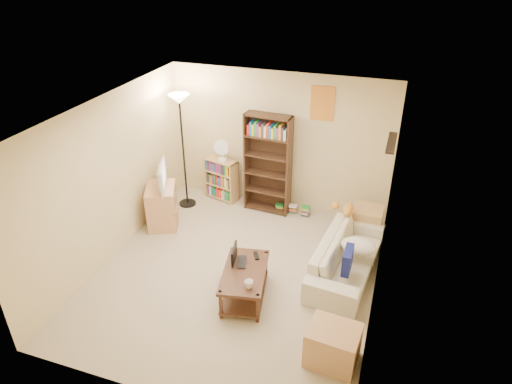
% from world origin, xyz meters
% --- Properties ---
extents(room, '(4.50, 4.54, 2.52)m').
position_xyz_m(room, '(0.00, 0.01, 1.62)').
color(room, '#BAA88B').
rests_on(room, ground).
extents(sofa, '(2.10, 1.16, 0.57)m').
position_xyz_m(sofa, '(1.55, 0.54, 0.28)').
color(sofa, beige).
rests_on(sofa, ground).
extents(navy_pillow, '(0.11, 0.37, 0.34)m').
position_xyz_m(navy_pillow, '(1.60, 0.11, 0.54)').
color(navy_pillow, navy).
rests_on(navy_pillow, sofa).
extents(cream_blanket, '(0.52, 0.37, 0.22)m').
position_xyz_m(cream_blanket, '(1.69, 0.57, 0.49)').
color(cream_blanket, silver).
rests_on(cream_blanket, sofa).
extents(tabby_cat, '(0.45, 0.19, 0.15)m').
position_xyz_m(tabby_cat, '(1.38, 1.31, 0.64)').
color(tabby_cat, orange).
rests_on(tabby_cat, sofa).
extents(coffee_table, '(0.75, 1.12, 0.46)m').
position_xyz_m(coffee_table, '(0.30, -0.46, 0.30)').
color(coffee_table, '#482F1B').
rests_on(coffee_table, ground).
extents(laptop, '(0.39, 0.33, 0.02)m').
position_xyz_m(laptop, '(0.25, -0.29, 0.47)').
color(laptop, black).
rests_on(laptop, coffee_table).
extents(laptop_screen, '(0.08, 0.34, 0.23)m').
position_xyz_m(laptop_screen, '(0.10, -0.32, 0.59)').
color(laptop_screen, white).
rests_on(laptop_screen, laptop).
extents(mug, '(0.12, 0.12, 0.10)m').
position_xyz_m(mug, '(0.47, -0.76, 0.51)').
color(mug, white).
rests_on(mug, coffee_table).
extents(tv_remote, '(0.14, 0.19, 0.02)m').
position_xyz_m(tv_remote, '(0.35, -0.10, 0.47)').
color(tv_remote, black).
rests_on(tv_remote, coffee_table).
extents(tv_stand, '(0.72, 0.81, 0.72)m').
position_xyz_m(tv_stand, '(-1.70, 0.87, 0.36)').
color(tv_stand, tan).
rests_on(tv_stand, ground).
extents(television, '(0.80, 0.65, 0.42)m').
position_xyz_m(television, '(-1.70, 0.87, 0.93)').
color(television, black).
rests_on(television, tv_stand).
extents(tall_bookshelf, '(0.84, 0.33, 1.83)m').
position_xyz_m(tall_bookshelf, '(-0.12, 1.92, 0.97)').
color(tall_bookshelf, '#3B2416').
rests_on(tall_bookshelf, ground).
extents(short_bookshelf, '(0.68, 0.41, 0.81)m').
position_xyz_m(short_bookshelf, '(-1.07, 2.05, 0.41)').
color(short_bookshelf, tan).
rests_on(short_bookshelf, ground).
extents(desk_fan, '(0.29, 0.16, 0.42)m').
position_xyz_m(desk_fan, '(-1.02, 2.01, 1.04)').
color(desk_fan, white).
rests_on(desk_fan, short_bookshelf).
extents(floor_lamp, '(0.36, 0.36, 2.13)m').
position_xyz_m(floor_lamp, '(-1.60, 1.63, 1.69)').
color(floor_lamp, black).
rests_on(floor_lamp, ground).
extents(side_table, '(0.47, 0.47, 0.54)m').
position_xyz_m(side_table, '(1.72, 1.61, 0.27)').
color(side_table, tan).
rests_on(side_table, ground).
extents(end_cabinet, '(0.63, 0.54, 0.49)m').
position_xyz_m(end_cabinet, '(1.65, -1.17, 0.24)').
color(end_cabinet, tan).
rests_on(end_cabinet, ground).
extents(book_stacks, '(0.64, 0.13, 0.19)m').
position_xyz_m(book_stacks, '(0.39, 1.95, 0.08)').
color(book_stacks, red).
rests_on(book_stacks, ground).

